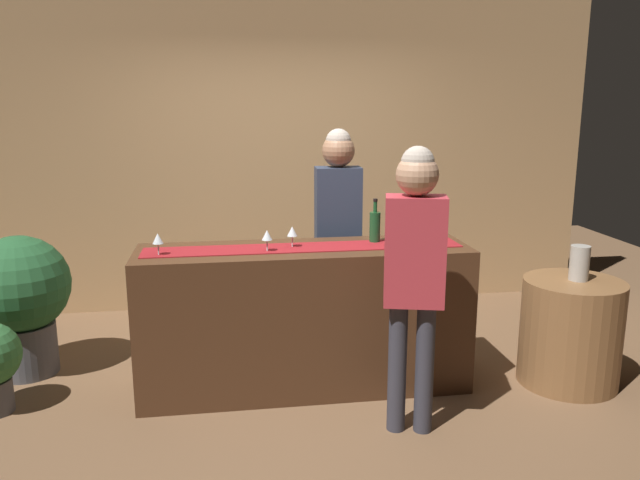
{
  "coord_description": "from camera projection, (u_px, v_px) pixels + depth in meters",
  "views": [
    {
      "loc": [
        -0.51,
        -4.03,
        1.95
      ],
      "look_at": [
        0.11,
        0.0,
        1.04
      ],
      "focal_mm": 35.43,
      "sensor_mm": 36.0,
      "label": 1
    }
  ],
  "objects": [
    {
      "name": "counter_runner_cloth",
      "position": [
        304.0,
        247.0,
        4.18
      ],
      "size": [
        2.1,
        0.28,
        0.01
      ],
      "primitive_type": "cube",
      "color": "maroon",
      "rests_on": "bar_counter"
    },
    {
      "name": "potted_plant_tall",
      "position": [
        21.0,
        295.0,
        4.48
      ],
      "size": [
        0.69,
        0.69,
        1.02
      ],
      "color": "#4C4C51",
      "rests_on": "ground"
    },
    {
      "name": "back_wall",
      "position": [
        278.0,
        154.0,
        5.91
      ],
      "size": [
        6.0,
        0.12,
        2.9
      ],
      "primitive_type": "cube",
      "color": "tan",
      "rests_on": "ground"
    },
    {
      "name": "ground_plane",
      "position": [
        305.0,
        385.0,
        4.39
      ],
      "size": [
        10.0,
        10.0,
        0.0
      ],
      "primitive_type": "plane",
      "color": "brown"
    },
    {
      "name": "wine_bottle_clear",
      "position": [
        415.0,
        228.0,
        4.24
      ],
      "size": [
        0.07,
        0.07,
        0.3
      ],
      "color": "#B2C6C1",
      "rests_on": "bar_counter"
    },
    {
      "name": "wine_glass_near_customer",
      "position": [
        292.0,
        232.0,
        4.16
      ],
      "size": [
        0.07,
        0.07,
        0.14
      ],
      "color": "silver",
      "rests_on": "bar_counter"
    },
    {
      "name": "wine_bottle_green",
      "position": [
        375.0,
        226.0,
        4.32
      ],
      "size": [
        0.07,
        0.07,
        0.3
      ],
      "color": "#194723",
      "rests_on": "bar_counter"
    },
    {
      "name": "wine_glass_far_end",
      "position": [
        158.0,
        239.0,
        3.94
      ],
      "size": [
        0.07,
        0.07,
        0.14
      ],
      "color": "silver",
      "rests_on": "bar_counter"
    },
    {
      "name": "round_side_table",
      "position": [
        570.0,
        332.0,
        4.37
      ],
      "size": [
        0.68,
        0.68,
        0.74
      ],
      "primitive_type": "cylinder",
      "color": "brown",
      "rests_on": "ground"
    },
    {
      "name": "wine_glass_mid_counter",
      "position": [
        267.0,
        236.0,
        4.05
      ],
      "size": [
        0.07,
        0.07,
        0.14
      ],
      "color": "silver",
      "rests_on": "bar_counter"
    },
    {
      "name": "customer_sipping",
      "position": [
        414.0,
        261.0,
        3.58
      ],
      "size": [
        0.38,
        0.28,
        1.7
      ],
      "rotation": [
        0.0,
        0.0,
        -0.25
      ],
      "color": "#33333D",
      "rests_on": "ground"
    },
    {
      "name": "bar_counter",
      "position": [
        304.0,
        318.0,
        4.28
      ],
      "size": [
        2.21,
        0.6,
        0.99
      ],
      "primitive_type": "cube",
      "color": "#472B19",
      "rests_on": "ground"
    },
    {
      "name": "bartender",
      "position": [
        338.0,
        217.0,
        4.76
      ],
      "size": [
        0.35,
        0.24,
        1.74
      ],
      "rotation": [
        0.0,
        0.0,
        3.11
      ],
      "color": "#26262B",
      "rests_on": "ground"
    },
    {
      "name": "vase_on_side_table",
      "position": [
        579.0,
        263.0,
        4.29
      ],
      "size": [
        0.13,
        0.13,
        0.24
      ],
      "primitive_type": "cylinder",
      "color": "#A8A399",
      "rests_on": "round_side_table"
    }
  ]
}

